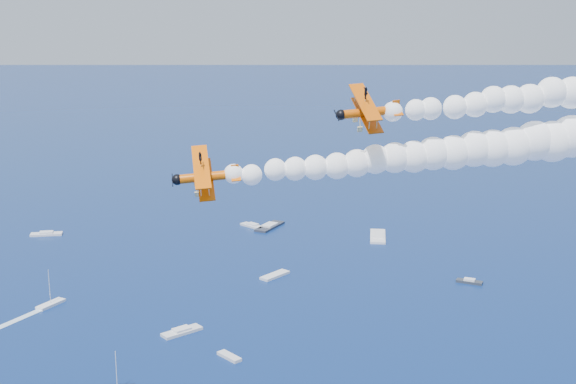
{
  "coord_description": "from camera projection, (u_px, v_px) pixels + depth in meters",
  "views": [
    {
      "loc": [
        -5.98,
        -72.3,
        74.5
      ],
      "look_at": [
        -7.41,
        21.76,
        51.88
      ],
      "focal_mm": 48.51,
      "sensor_mm": 36.0,
      "label": 1
    }
  ],
  "objects": [
    {
      "name": "biplane_lead",
      "position": [
        369.0,
        112.0,
        95.13
      ],
      "size": [
        9.73,
        11.79,
        9.06
      ],
      "primitive_type": null,
      "rotation": [
        -0.39,
        0.07,
        3.32
      ],
      "color": "#D55204"
    },
    {
      "name": "biplane_trail",
      "position": [
        207.0,
        177.0,
        95.56
      ],
      "size": [
        9.87,
        12.02,
        9.41
      ],
      "primitive_type": null,
      "rotation": [
        -0.39,
        0.07,
        3.29
      ],
      "color": "#EB5D04"
    },
    {
      "name": "spectator_boats",
      "position": [
        279.0,
        296.0,
        203.47
      ],
      "size": [
        218.49,
        175.86,
        0.7
      ],
      "color": "white",
      "rests_on": "ground"
    },
    {
      "name": "smoke_trail_trail",
      "position": [
        465.0,
        150.0,
        99.26
      ],
      "size": [
        67.31,
        25.12,
        11.66
      ],
      "primitive_type": null,
      "rotation": [
        0.0,
        0.0,
        3.29
      ],
      "color": "white"
    }
  ]
}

